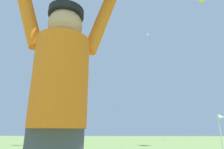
% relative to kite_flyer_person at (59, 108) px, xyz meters
% --- Properties ---
extents(kite_flyer_person, '(0.79, 0.43, 1.92)m').
position_rel_kite_flyer_person_xyz_m(kite_flyer_person, '(0.00, 0.00, 0.00)').
color(kite_flyer_person, '#424751').
rests_on(kite_flyer_person, ground).
extents(distant_kite_white_mid_left, '(0.52, 0.54, 0.26)m').
position_rel_kite_flyer_person_xyz_m(distant_kite_white_mid_left, '(3.24, 30.62, 17.22)').
color(distant_kite_white_mid_left, white).
extents(marker_flag, '(0.30, 0.24, 1.61)m').
position_rel_kite_flyer_person_xyz_m(marker_flag, '(4.26, 8.14, 0.46)').
color(marker_flag, silver).
rests_on(marker_flag, ground).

